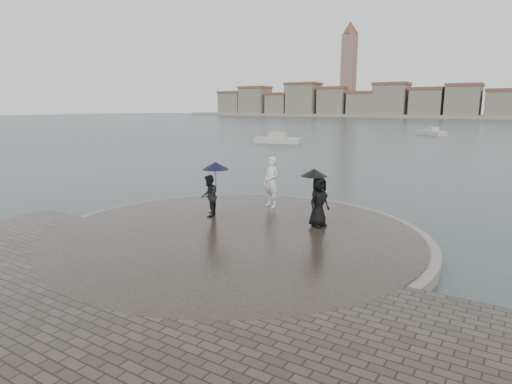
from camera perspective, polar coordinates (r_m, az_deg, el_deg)
The scene contains 8 objects.
ground at distance 11.65m, azimuth -12.90°, elevation -11.02°, with size 400.00×400.00×0.00m, color #2B3835.
kerb_ring at distance 14.11m, azimuth -2.82°, elevation -6.03°, with size 12.50×12.50×0.32m, color gray.
quay_tip at distance 14.11m, azimuth -2.83°, elevation -5.95°, with size 11.90×11.90×0.36m, color #2D261E.
statue at distance 17.23m, azimuth 2.05°, elevation 1.35°, with size 0.74×0.49×2.03m, color white.
visitor_left at distance 15.75m, azimuth -6.03°, elevation 0.66°, with size 1.19×1.07×2.04m.
visitor_right at distance 14.55m, azimuth 8.22°, elevation -0.38°, with size 1.12×1.06×1.95m.
far_skyline at distance 168.81m, azimuth 27.88°, elevation 10.54°, with size 260.00×20.00×37.00m.
boats at distance 56.04m, azimuth 26.59°, elevation 6.12°, with size 40.24×28.92×1.50m.
Camera 1 is at (7.74, -7.52, 4.39)m, focal length 30.00 mm.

